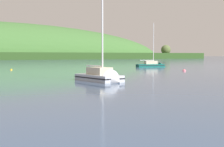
# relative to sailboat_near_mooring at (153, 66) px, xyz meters

# --- Properties ---
(sailboat_near_mooring) EXTENTS (9.22, 4.15, 13.90)m
(sailboat_near_mooring) POSITION_rel_sailboat_near_mooring_xyz_m (0.00, 0.00, 0.00)
(sailboat_near_mooring) COLOR #0F564C
(sailboat_near_mooring) RESTS_ON ground
(sailboat_midwater_white) EXTENTS (4.52, 8.78, 13.21)m
(sailboat_midwater_white) POSITION_rel_sailboat_near_mooring_xyz_m (-33.58, -38.71, 0.06)
(sailboat_midwater_white) COLOR #ADB2BC
(sailboat_midwater_white) RESTS_ON ground
(mooring_buoy_foreground) EXTENTS (0.78, 0.78, 0.86)m
(mooring_buoy_foreground) POSITION_rel_sailboat_near_mooring_xyz_m (-6.49, -21.96, -0.32)
(mooring_buoy_foreground) COLOR #E06675
(mooring_buoy_foreground) RESTS_ON ground
(mooring_buoy_off_fishing_boat) EXTENTS (0.52, 0.52, 0.60)m
(mooring_buoy_off_fishing_boat) POSITION_rel_sailboat_near_mooring_xyz_m (-39.92, -0.86, -0.32)
(mooring_buoy_off_fishing_boat) COLOR yellow
(mooring_buoy_off_fishing_boat) RESTS_ON ground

